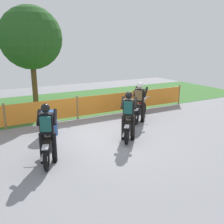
# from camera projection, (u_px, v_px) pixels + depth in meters

# --- Properties ---
(ground) EXTENTS (24.00, 24.00, 0.02)m
(ground) POSITION_uv_depth(u_px,v_px,m) (104.00, 138.00, 8.90)
(ground) COLOR gray
(grass_verge) EXTENTS (24.00, 6.28, 0.01)m
(grass_verge) POSITION_uv_depth(u_px,v_px,m) (57.00, 104.00, 13.75)
(grass_verge) COLOR #386B2D
(grass_verge) RESTS_ON ground
(barrier_fence) EXTENTS (11.94, 0.08, 1.05)m
(barrier_fence) POSITION_uv_depth(u_px,v_px,m) (77.00, 107.00, 10.95)
(barrier_fence) COLOR olive
(barrier_fence) RESTS_ON ground
(tree_near_left) EXTENTS (3.16, 3.16, 5.08)m
(tree_near_left) POSITION_uv_depth(u_px,v_px,m) (31.00, 38.00, 12.59)
(tree_near_left) COLOR brown
(tree_near_left) RESTS_ON ground
(motorcycle_lead) EXTENTS (1.26, 1.60, 0.91)m
(motorcycle_lead) POSITION_uv_depth(u_px,v_px,m) (129.00, 125.00, 8.82)
(motorcycle_lead) COLOR black
(motorcycle_lead) RESTS_ON ground
(motorcycle_trailing) EXTENTS (1.58, 1.41, 0.95)m
(motorcycle_trailing) POSITION_uv_depth(u_px,v_px,m) (140.00, 110.00, 10.80)
(motorcycle_trailing) COLOR black
(motorcycle_trailing) RESTS_ON ground
(motorcycle_third) EXTENTS (0.91, 1.95, 0.97)m
(motorcycle_third) POSITION_uv_depth(u_px,v_px,m) (49.00, 143.00, 7.16)
(motorcycle_third) COLOR black
(motorcycle_third) RESTS_ON ground
(rider_lead) EXTENTS (0.73, 0.78, 1.69)m
(rider_lead) POSITION_uv_depth(u_px,v_px,m) (128.00, 113.00, 8.49)
(rider_lead) COLOR black
(rider_lead) RESTS_ON ground
(rider_trailing) EXTENTS (0.77, 0.75, 1.69)m
(rider_trailing) POSITION_uv_depth(u_px,v_px,m) (139.00, 100.00, 10.47)
(rider_trailing) COLOR black
(rider_trailing) RESTS_ON ground
(rider_third) EXTENTS (0.68, 0.77, 1.69)m
(rider_third) POSITION_uv_depth(u_px,v_px,m) (47.00, 130.00, 6.82)
(rider_third) COLOR black
(rider_third) RESTS_ON ground
(oil_drum) EXTENTS (0.58, 0.58, 0.88)m
(oil_drum) POSITION_uv_depth(u_px,v_px,m) (49.00, 123.00, 9.05)
(oil_drum) COLOR navy
(oil_drum) RESTS_ON ground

